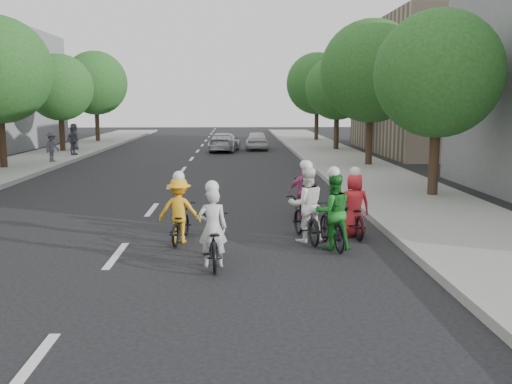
{
  "coord_description": "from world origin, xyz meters",
  "views": [
    {
      "loc": [
        2.46,
        -11.39,
        3.11
      ],
      "look_at": [
        2.93,
        1.91,
        1.0
      ],
      "focal_mm": 40.0,
      "sensor_mm": 36.0,
      "label": 1
    }
  ],
  "objects": [
    {
      "name": "cyclist_1",
      "position": [
        4.29,
        3.75,
        0.61
      ],
      "size": [
        0.87,
        1.86,
        1.57
      ],
      "rotation": [
        0.0,
        0.0,
        3.04
      ],
      "color": "black",
      "rests_on": "ground"
    },
    {
      "name": "cyclist_0",
      "position": [
        2.01,
        -0.76,
        0.55
      ],
      "size": [
        0.74,
        1.82,
        1.66
      ],
      "rotation": [
        0.0,
        0.0,
        3.21
      ],
      "color": "black",
      "rests_on": "ground"
    },
    {
      "name": "tree_r_0",
      "position": [
        8.8,
        6.6,
        3.96
      ],
      "size": [
        4.0,
        4.0,
        5.97
      ],
      "color": "black",
      "rests_on": "ground"
    },
    {
      "name": "cyclist_2",
      "position": [
        4.51,
        0.43,
        0.67
      ],
      "size": [
        0.87,
        1.71,
        1.78
      ],
      "rotation": [
        0.0,
        0.0,
        3.29
      ],
      "color": "black",
      "rests_on": "ground"
    },
    {
      "name": "spectator_1",
      "position": [
        -6.71,
        20.96,
        0.98
      ],
      "size": [
        0.67,
        1.04,
        1.65
      ],
      "primitive_type": "imported",
      "rotation": [
        0.0,
        0.0,
        1.28
      ],
      "color": "#51525E",
      "rests_on": "sidewalk_left"
    },
    {
      "name": "ground",
      "position": [
        0.0,
        0.0,
        0.0
      ],
      "size": [
        120.0,
        120.0,
        0.0
      ],
      "primitive_type": "plane",
      "color": "black",
      "rests_on": "ground"
    },
    {
      "name": "follow_car_trail",
      "position": [
        3.81,
        26.08,
        0.61
      ],
      "size": [
        1.46,
        3.59,
        1.22
      ],
      "primitive_type": "imported",
      "rotation": [
        0.0,
        0.0,
        3.14
      ],
      "color": "silver",
      "rests_on": "ground"
    },
    {
      "name": "tree_r_2",
      "position": [
        8.8,
        24.6,
        3.96
      ],
      "size": [
        4.0,
        4.0,
        5.97
      ],
      "color": "black",
      "rests_on": "ground"
    },
    {
      "name": "tree_l_4",
      "position": [
        -8.2,
        24.0,
        3.96
      ],
      "size": [
        4.0,
        4.0,
        5.97
      ],
      "color": "black",
      "rests_on": "ground"
    },
    {
      "name": "tree_l_5",
      "position": [
        -8.2,
        33.0,
        4.52
      ],
      "size": [
        4.8,
        4.8,
        6.93
      ],
      "color": "black",
      "rests_on": "ground"
    },
    {
      "name": "curb_left",
      "position": [
        -6.05,
        10.0,
        0.09
      ],
      "size": [
        0.18,
        80.0,
        0.18
      ],
      "primitive_type": "cube",
      "color": "#999993",
      "rests_on": "ground"
    },
    {
      "name": "follow_car_lead",
      "position": [
        1.72,
        24.76,
        0.59
      ],
      "size": [
        2.19,
        4.27,
        1.18
      ],
      "primitive_type": "imported",
      "rotation": [
        0.0,
        0.0,
        3.01
      ],
      "color": "silver",
      "rests_on": "ground"
    },
    {
      "name": "spectator_0",
      "position": [
        -6.72,
        17.35,
        0.9
      ],
      "size": [
        0.82,
        1.09,
        1.5
      ],
      "primitive_type": "imported",
      "rotation": [
        0.0,
        0.0,
        1.27
      ],
      "color": "#4F4E5B",
      "rests_on": "sidewalk_left"
    },
    {
      "name": "sidewalk_right",
      "position": [
        8.0,
        10.0,
        0.07
      ],
      "size": [
        4.0,
        80.0,
        0.15
      ],
      "primitive_type": "cube",
      "color": "gray",
      "rests_on": "ground"
    },
    {
      "name": "spectator_2",
      "position": [
        -7.68,
        24.69,
        0.96
      ],
      "size": [
        0.57,
        0.83,
        1.63
      ],
      "primitive_type": "imported",
      "rotation": [
        0.0,
        0.0,
        1.51
      ],
      "color": "#484752",
      "rests_on": "sidewalk_left"
    },
    {
      "name": "tree_r_1",
      "position": [
        8.8,
        15.6,
        4.52
      ],
      "size": [
        4.8,
        4.8,
        6.93
      ],
      "color": "black",
      "rests_on": "ground"
    },
    {
      "name": "tree_r_3",
      "position": [
        8.8,
        33.6,
        4.52
      ],
      "size": [
        4.8,
        4.8,
        6.93
      ],
      "color": "black",
      "rests_on": "ground"
    },
    {
      "name": "cyclist_5",
      "position": [
        4.02,
        1.14,
        0.65
      ],
      "size": [
        0.95,
        1.92,
        1.84
      ],
      "rotation": [
        0.0,
        0.0,
        3.32
      ],
      "color": "black",
      "rests_on": "ground"
    },
    {
      "name": "curb_right",
      "position": [
        6.05,
        10.0,
        0.09
      ],
      "size": [
        0.18,
        80.0,
        0.18
      ],
      "primitive_type": "cube",
      "color": "#999993",
      "rests_on": "ground"
    },
    {
      "name": "cyclist_4",
      "position": [
        5.2,
        1.61,
        0.57
      ],
      "size": [
        0.75,
        1.74,
        1.64
      ],
      "rotation": [
        0.0,
        0.0,
        3.19
      ],
      "color": "black",
      "rests_on": "ground"
    },
    {
      "name": "cyclist_3",
      "position": [
        1.19,
        1.13,
        0.59
      ],
      "size": [
        1.0,
        1.64,
        1.61
      ],
      "rotation": [
        0.0,
        0.0,
        3.02
      ],
      "color": "black",
      "rests_on": "ground"
    },
    {
      "name": "bldg_se",
      "position": [
        16.0,
        24.0,
        4.0
      ],
      "size": [
        10.0,
        14.0,
        8.0
      ],
      "primitive_type": "cube",
      "color": "gray",
      "rests_on": "ground"
    }
  ]
}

